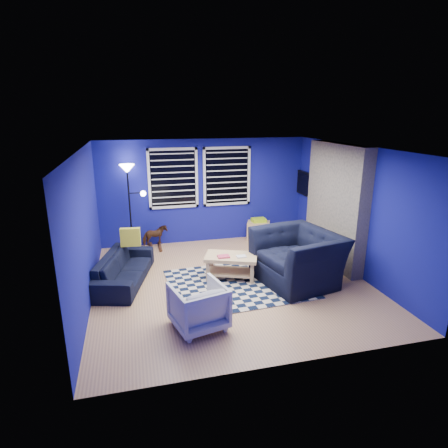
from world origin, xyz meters
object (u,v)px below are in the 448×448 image
Objects in this scene: armchair_bent at (198,306)px; floor_lamp at (129,181)px; tv at (307,184)px; sofa at (124,269)px; cabinet at (258,230)px; armchair_big at (298,257)px; rocking_horse at (155,236)px; coffee_table at (231,262)px.

floor_lamp is (-0.89, 3.61, 1.29)m from armchair_bent.
tv reaches higher than sofa.
sofa is 3.71m from cabinet.
rocking_horse is at bearing -147.73° from armchair_big.
armchair_big is 2.37m from armchair_bent.
cabinet is at bearing 167.51° from tv.
floor_lamp is (-2.97, 2.51, 1.15)m from armchair_big.
floor_lamp is (0.19, 1.75, 1.36)m from sofa.
armchair_bent is (1.08, -1.86, 0.07)m from sofa.
sofa is at bearing -161.05° from tv.
tv is at bearing -55.82° from sofa.
armchair_bent is 3.93m from floor_lamp.
armchair_bent reaches higher than cabinet.
armchair_bent is 1.80m from coffee_table.
armchair_bent is 3.61m from rocking_horse.
armchair_big is 1.34× the size of coffee_table.
cabinet is at bearing -135.38° from armchair_bent.
armchair_big is at bearing -118.55° from tv.
floor_lamp is (-1.80, 2.07, 1.29)m from coffee_table.
armchair_bent is at bearing -76.22° from floor_lamp.
rocking_horse is 1.41m from floor_lamp.
tv is 3.87m from rocking_horse.
rocking_horse and cabinet have the same top height.
cabinet is (2.19, 3.61, -0.10)m from armchair_bent.
armchair_big is 1.97× the size of armchair_bent.
armchair_big is at bearing -166.30° from armchair_bent.
floor_lamp is at bearing -90.41° from armchair_bent.
tv is 1.64m from cabinet.
cabinet is at bearing -46.46° from sofa.
armchair_bent is at bearing -98.32° from cabinet.
cabinet is at bearing 165.14° from armchair_big.
tv is at bearing -3.35° from floor_lamp.
tv reaches higher than armchair_big.
coffee_table is at bearing -48.87° from floor_lamp.
coffee_table is at bearing -165.13° from rocking_horse.
armchair_big reaches higher than rocking_horse.
sofa is 3.26m from armchair_big.
floor_lamp reaches higher than cabinet.
cabinet is (3.27, 1.76, -0.03)m from sofa.
armchair_bent reaches higher than coffee_table.
sofa is at bearing 171.12° from coffee_table.
tv is 0.67× the size of armchair_big.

